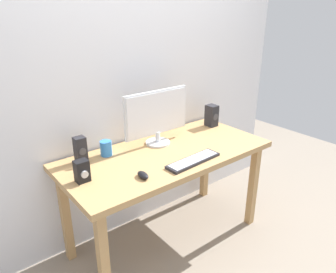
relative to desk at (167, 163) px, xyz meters
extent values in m
plane|color=gray|center=(0.00, 0.00, -0.69)|extent=(6.00, 6.00, 0.00)
cube|color=silver|center=(0.00, 0.40, 0.81)|extent=(3.13, 0.04, 3.00)
cube|color=tan|center=(0.00, 0.00, 0.07)|extent=(1.55, 0.72, 0.04)
cube|color=tan|center=(-0.70, -0.28, -0.32)|extent=(0.06, 0.06, 0.74)
cube|color=tan|center=(0.70, -0.28, -0.32)|extent=(0.06, 0.06, 0.74)
cube|color=tan|center=(-0.70, 0.28, -0.32)|extent=(0.06, 0.06, 0.74)
cube|color=tan|center=(0.70, 0.28, -0.32)|extent=(0.06, 0.06, 0.74)
cylinder|color=silver|center=(0.04, 0.17, 0.10)|extent=(0.19, 0.19, 0.02)
cylinder|color=silver|center=(0.04, 0.17, 0.14)|extent=(0.04, 0.04, 0.08)
cube|color=silver|center=(0.04, 0.18, 0.34)|extent=(0.56, 0.02, 0.33)
cube|color=white|center=(0.04, 0.16, 0.34)|extent=(0.53, 0.01, 0.31)
cube|color=#232328|center=(0.05, -0.24, 0.10)|extent=(0.43, 0.14, 0.02)
cube|color=silver|center=(0.05, -0.24, 0.11)|extent=(0.39, 0.12, 0.00)
ellipsoid|color=black|center=(-0.35, -0.20, 0.11)|extent=(0.06, 0.11, 0.04)
cube|color=#232328|center=(0.65, 0.19, 0.18)|extent=(0.08, 0.10, 0.19)
cylinder|color=#3F3F44|center=(0.65, 0.14, 0.18)|extent=(0.06, 0.00, 0.06)
cube|color=#232328|center=(-0.55, 0.24, 0.18)|extent=(0.07, 0.07, 0.18)
cylinder|color=#3F3F44|center=(-0.55, 0.20, 0.18)|extent=(0.05, 0.00, 0.05)
cube|color=black|center=(-0.66, -0.01, 0.16)|extent=(0.08, 0.07, 0.14)
cylinder|color=silver|center=(-0.66, -0.05, 0.15)|extent=(0.05, 0.01, 0.05)
cylinder|color=#337FD8|center=(-0.37, 0.23, 0.14)|extent=(0.08, 0.08, 0.11)
camera|label=1|loc=(-1.31, -1.66, 1.08)|focal=34.22mm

